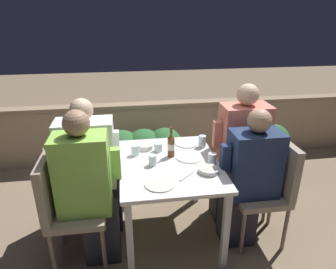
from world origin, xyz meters
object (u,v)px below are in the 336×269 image
at_px(chair_left_far, 69,176).
at_px(person_green_blouse, 89,190).
at_px(person_white_polo, 92,168).
at_px(chair_right_near, 270,182).
at_px(person_navy_jumper, 248,179).
at_px(person_coral_top, 238,155).
at_px(potted_plant, 271,147).
at_px(chair_left_near, 63,202).
at_px(beer_bottle, 171,145).
at_px(chair_right_far, 258,164).

bearing_deg(chair_left_far, person_green_blouse, -60.87).
bearing_deg(person_white_polo, chair_right_near, -13.32).
height_order(person_navy_jumper, person_coral_top, person_coral_top).
bearing_deg(person_white_polo, person_navy_jumper, -15.32).
distance_m(chair_left_far, potted_plant, 2.27).
bearing_deg(chair_left_near, potted_plant, 23.74).
xyz_separation_m(chair_right_near, potted_plant, (0.49, 0.93, -0.13)).
height_order(chair_left_near, beer_bottle, beer_bottle).
relative_size(chair_left_near, beer_bottle, 3.43).
relative_size(chair_left_near, chair_left_far, 1.00).
bearing_deg(chair_right_far, beer_bottle, -175.81).
relative_size(person_green_blouse, chair_right_near, 1.38).
relative_size(chair_left_far, chair_right_near, 1.00).
height_order(chair_right_near, beer_bottle, beer_bottle).
bearing_deg(chair_left_near, chair_right_near, 0.84).
xyz_separation_m(person_white_polo, chair_right_far, (1.54, -0.02, -0.07)).
bearing_deg(person_green_blouse, chair_right_near, 0.96).
relative_size(chair_left_far, potted_plant, 1.32).
bearing_deg(person_white_polo, potted_plant, 16.22).
bearing_deg(person_coral_top, person_white_polo, 178.93).
distance_m(chair_left_near, beer_bottle, 0.97).
bearing_deg(chair_right_far, chair_left_far, 179.18).
xyz_separation_m(person_green_blouse, potted_plant, (1.98, 0.96, -0.22)).
xyz_separation_m(chair_left_near, chair_right_far, (1.73, 0.36, 0.00)).
bearing_deg(chair_left_near, person_green_blouse, 0.00).
xyz_separation_m(chair_left_near, person_green_blouse, (0.20, 0.00, 0.09)).
height_order(person_green_blouse, person_coral_top, person_coral_top).
bearing_deg(person_coral_top, potted_plant, 42.69).
bearing_deg(chair_right_far, person_navy_jumper, -125.51).
bearing_deg(person_coral_top, chair_left_near, -166.88).
xyz_separation_m(chair_left_near, person_white_polo, (0.19, 0.38, 0.07)).
height_order(person_green_blouse, chair_left_far, person_green_blouse).
xyz_separation_m(person_green_blouse, person_white_polo, (-0.01, 0.38, -0.02)).
bearing_deg(beer_bottle, chair_left_far, 174.44).
relative_size(person_navy_jumper, potted_plant, 1.73).
height_order(chair_right_far, potted_plant, chair_right_far).
height_order(chair_left_far, chair_right_near, same).
height_order(person_white_polo, chair_right_near, person_white_polo).
distance_m(person_white_polo, beer_bottle, 0.73).
bearing_deg(chair_left_near, person_coral_top, 13.12).
bearing_deg(person_coral_top, person_green_blouse, -164.96).
bearing_deg(person_coral_top, chair_right_near, -62.99).
bearing_deg(chair_left_near, chair_left_far, 91.53).
bearing_deg(person_navy_jumper, person_green_blouse, -178.89).
height_order(person_white_polo, potted_plant, person_white_polo).
bearing_deg(chair_right_near, person_coral_top, 117.01).
xyz_separation_m(chair_left_near, chair_left_far, (-0.01, 0.38, 0.00)).
relative_size(chair_left_near, chair_right_near, 1.00).
bearing_deg(person_navy_jumper, potted_plant, 53.56).
height_order(chair_left_near, person_white_polo, person_white_polo).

